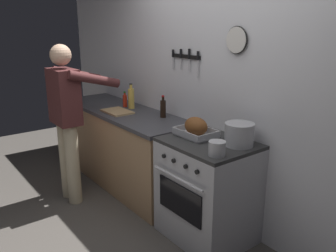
# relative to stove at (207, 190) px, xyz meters

# --- Properties ---
(wall_back) EXTENTS (6.00, 0.13, 2.60)m
(wall_back) POSITION_rel_stove_xyz_m (-0.22, 0.36, 0.85)
(wall_back) COLOR silver
(wall_back) RESTS_ON ground
(counter_block) EXTENTS (2.03, 0.65, 0.90)m
(counter_block) POSITION_rel_stove_xyz_m (-1.42, 0.00, 0.00)
(counter_block) COLOR tan
(counter_block) RESTS_ON ground
(stove) EXTENTS (0.76, 0.67, 0.90)m
(stove) POSITION_rel_stove_xyz_m (0.00, 0.00, 0.00)
(stove) COLOR #BCBCC1
(stove) RESTS_ON ground
(person_cook) EXTENTS (0.51, 0.63, 1.66)m
(person_cook) POSITION_rel_stove_xyz_m (-1.40, -0.66, 0.50)
(person_cook) COLOR #C6B793
(person_cook) RESTS_ON ground
(roasting_pan) EXTENTS (0.35, 0.26, 0.17)m
(roasting_pan) POSITION_rel_stove_xyz_m (-0.18, 0.01, 0.53)
(roasting_pan) COLOR #B7B7BC
(roasting_pan) RESTS_ON stove
(stock_pot) EXTENTS (0.24, 0.24, 0.19)m
(stock_pot) POSITION_rel_stove_xyz_m (0.21, 0.13, 0.54)
(stock_pot) COLOR #B7B7BC
(stock_pot) RESTS_ON stove
(saucepan) EXTENTS (0.13, 0.13, 0.11)m
(saucepan) POSITION_rel_stove_xyz_m (0.27, -0.18, 0.51)
(saucepan) COLOR #B7B7BC
(saucepan) RESTS_ON stove
(cutting_board) EXTENTS (0.36, 0.24, 0.02)m
(cutting_board) POSITION_rel_stove_xyz_m (-1.35, -0.11, 0.46)
(cutting_board) COLOR tan
(cutting_board) RESTS_ON counter_block
(bottle_hot_sauce) EXTENTS (0.05, 0.05, 0.18)m
(bottle_hot_sauce) POSITION_rel_stove_xyz_m (-1.53, 0.09, 0.53)
(bottle_hot_sauce) COLOR red
(bottle_hot_sauce) RESTS_ON counter_block
(bottle_cooking_oil) EXTENTS (0.07, 0.07, 0.29)m
(bottle_cooking_oil) POSITION_rel_stove_xyz_m (-1.42, 0.11, 0.57)
(bottle_cooking_oil) COLOR gold
(bottle_cooking_oil) RESTS_ON counter_block
(bottle_soy_sauce) EXTENTS (0.06, 0.06, 0.23)m
(bottle_soy_sauce) POSITION_rel_stove_xyz_m (-0.87, 0.16, 0.55)
(bottle_soy_sauce) COLOR black
(bottle_soy_sauce) RESTS_ON counter_block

